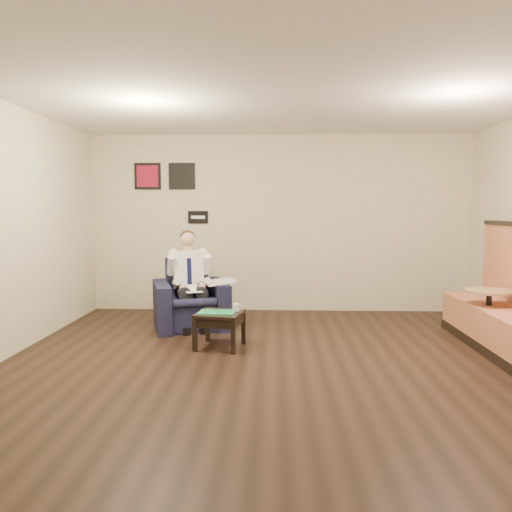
{
  "coord_description": "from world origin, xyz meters",
  "views": [
    {
      "loc": [
        -0.07,
        -4.96,
        1.64
      ],
      "look_at": [
        -0.31,
        1.2,
        1.05
      ],
      "focal_mm": 35.0,
      "sensor_mm": 36.0,
      "label": 1
    }
  ],
  "objects_px": {
    "smartphone": "(227,310)",
    "armchair": "(190,294)",
    "seated_man": "(191,283)",
    "cafe_table": "(488,318)",
    "green_folder": "(217,312)",
    "side_table": "(220,330)",
    "coffee_mug": "(236,307)"
  },
  "relations": [
    {
      "from": "smartphone",
      "to": "armchair",
      "type": "bearing_deg",
      "value": 145.72
    },
    {
      "from": "seated_man",
      "to": "cafe_table",
      "type": "relative_size",
      "value": 1.89
    },
    {
      "from": "green_folder",
      "to": "smartphone",
      "type": "height_order",
      "value": "green_folder"
    },
    {
      "from": "armchair",
      "to": "side_table",
      "type": "bearing_deg",
      "value": -79.85
    },
    {
      "from": "seated_man",
      "to": "cafe_table",
      "type": "bearing_deg",
      "value": -27.88
    },
    {
      "from": "cafe_table",
      "to": "coffee_mug",
      "type": "bearing_deg",
      "value": -177.88
    },
    {
      "from": "side_table",
      "to": "green_folder",
      "type": "xyz_separation_m",
      "value": [
        -0.03,
        -0.01,
        0.22
      ]
    },
    {
      "from": "coffee_mug",
      "to": "side_table",
      "type": "bearing_deg",
      "value": -157.48
    },
    {
      "from": "smartphone",
      "to": "cafe_table",
      "type": "xyz_separation_m",
      "value": [
        3.12,
        0.05,
        -0.09
      ]
    },
    {
      "from": "armchair",
      "to": "coffee_mug",
      "type": "xyz_separation_m",
      "value": [
        0.7,
        -0.92,
        -0.0
      ]
    },
    {
      "from": "armchair",
      "to": "seated_man",
      "type": "xyz_separation_m",
      "value": [
        0.04,
        -0.12,
        0.17
      ]
    },
    {
      "from": "coffee_mug",
      "to": "smartphone",
      "type": "relative_size",
      "value": 0.68
    },
    {
      "from": "side_table",
      "to": "coffee_mug",
      "type": "relative_size",
      "value": 5.79
    },
    {
      "from": "green_folder",
      "to": "cafe_table",
      "type": "relative_size",
      "value": 0.62
    },
    {
      "from": "seated_man",
      "to": "coffee_mug",
      "type": "xyz_separation_m",
      "value": [
        0.67,
        -0.8,
        -0.17
      ]
    },
    {
      "from": "seated_man",
      "to": "coffee_mug",
      "type": "bearing_deg",
      "value": -67.49
    },
    {
      "from": "seated_man",
      "to": "side_table",
      "type": "bearing_deg",
      "value": -78.62
    },
    {
      "from": "coffee_mug",
      "to": "cafe_table",
      "type": "height_order",
      "value": "cafe_table"
    },
    {
      "from": "armchair",
      "to": "green_folder",
      "type": "height_order",
      "value": "armchair"
    },
    {
      "from": "seated_man",
      "to": "green_folder",
      "type": "bearing_deg",
      "value": -80.54
    },
    {
      "from": "green_folder",
      "to": "cafe_table",
      "type": "xyz_separation_m",
      "value": [
        3.22,
        0.2,
        -0.09
      ]
    },
    {
      "from": "coffee_mug",
      "to": "armchair",
      "type": "bearing_deg",
      "value": 127.44
    },
    {
      "from": "armchair",
      "to": "cafe_table",
      "type": "xyz_separation_m",
      "value": [
        3.71,
        -0.81,
        -0.13
      ]
    },
    {
      "from": "armchair",
      "to": "cafe_table",
      "type": "bearing_deg",
      "value": -29.51
    },
    {
      "from": "armchair",
      "to": "green_folder",
      "type": "relative_size",
      "value": 2.29
    },
    {
      "from": "side_table",
      "to": "smartphone",
      "type": "relative_size",
      "value": 3.93
    },
    {
      "from": "cafe_table",
      "to": "green_folder",
      "type": "bearing_deg",
      "value": -176.42
    },
    {
      "from": "green_folder",
      "to": "coffee_mug",
      "type": "height_order",
      "value": "coffee_mug"
    },
    {
      "from": "coffee_mug",
      "to": "cafe_table",
      "type": "relative_size",
      "value": 0.13
    },
    {
      "from": "side_table",
      "to": "seated_man",
      "type": "bearing_deg",
      "value": 118.62
    },
    {
      "from": "smartphone",
      "to": "seated_man",
      "type": "bearing_deg",
      "value": 147.97
    },
    {
      "from": "smartphone",
      "to": "side_table",
      "type": "bearing_deg",
      "value": -97.35
    }
  ]
}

